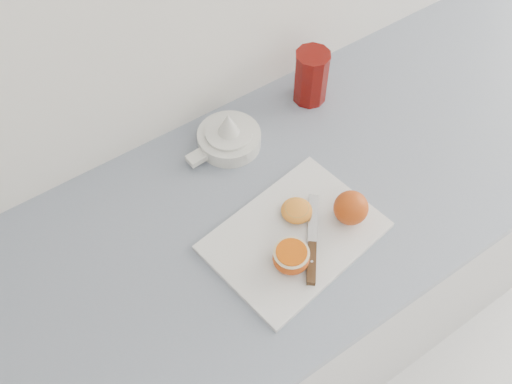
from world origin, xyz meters
TOP-DOWN VIEW (x-y plane):
  - counter at (-0.11, 1.70)m, footprint 2.56×0.64m
  - cutting_board at (-0.21, 1.61)m, footprint 0.36×0.28m
  - whole_orange at (-0.10, 1.58)m, footprint 0.07×0.07m
  - half_orange at (-0.25, 1.56)m, footprint 0.07×0.07m
  - squeezed_shell at (-0.18, 1.65)m, footprint 0.06×0.06m
  - paring_knife at (-0.21, 1.55)m, footprint 0.14×0.17m
  - citrus_juicer at (-0.19, 1.89)m, footprint 0.18×0.14m
  - red_tumbler at (0.05, 1.91)m, footprint 0.08×0.08m

SIDE VIEW (x-z plane):
  - counter at x=-0.11m, z-range 0.00..0.89m
  - cutting_board at x=-0.21m, z-range 0.89..0.90m
  - paring_knife at x=-0.21m, z-range 0.90..0.92m
  - squeezed_shell at x=-0.18m, z-range 0.90..0.93m
  - citrus_juicer at x=-0.19m, z-range 0.87..0.96m
  - half_orange at x=-0.25m, z-range 0.90..0.95m
  - whole_orange at x=-0.10m, z-range 0.90..0.97m
  - red_tumbler at x=0.05m, z-range 0.88..1.02m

